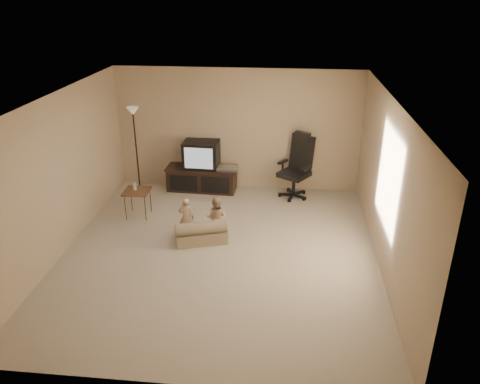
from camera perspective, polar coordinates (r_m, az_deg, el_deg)
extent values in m
plane|color=#B2A88E|center=(7.64, -2.51, -7.40)|extent=(5.50, 5.50, 0.00)
plane|color=silver|center=(6.69, -2.90, 11.21)|extent=(5.50, 5.50, 0.00)
plane|color=tan|center=(9.64, -0.28, 7.57)|extent=(5.00, 0.00, 5.00)
plane|color=tan|center=(4.70, -7.69, -11.72)|extent=(5.00, 0.00, 5.00)
plane|color=tan|center=(7.83, -21.12, 1.93)|extent=(0.00, 5.50, 5.50)
plane|color=tan|center=(7.16, 17.53, 0.42)|extent=(0.00, 5.50, 5.50)
cube|color=black|center=(9.84, -4.65, 1.52)|extent=(1.43, 0.57, 0.45)
cube|color=black|center=(9.75, -4.70, 2.92)|extent=(1.48, 0.61, 0.04)
cube|color=black|center=(9.69, -6.91, 1.08)|extent=(0.59, 0.05, 0.34)
cube|color=black|center=(9.54, -3.04, 0.86)|extent=(0.59, 0.05, 0.34)
cube|color=black|center=(9.66, -4.73, 4.61)|extent=(0.73, 0.54, 0.56)
cube|color=white|center=(9.43, -5.08, 4.10)|extent=(0.58, 0.04, 0.43)
cube|color=#BCBBBE|center=(9.58, -1.54, 2.93)|extent=(0.42, 0.30, 0.06)
cylinder|color=black|center=(9.51, 6.54, 0.83)|extent=(0.07, 0.07, 0.42)
cube|color=black|center=(9.42, 6.61, 2.18)|extent=(0.72, 0.72, 0.09)
cube|color=black|center=(9.48, 7.55, 4.77)|extent=(0.52, 0.43, 0.74)
cube|color=black|center=(9.38, 7.66, 6.76)|extent=(0.32, 0.26, 0.17)
cube|color=black|center=(9.49, 5.24, 3.70)|extent=(0.22, 0.28, 0.04)
cube|color=black|center=(9.21, 8.13, 2.90)|extent=(0.22, 0.28, 0.04)
cube|color=brown|center=(8.79, -12.45, 0.10)|extent=(0.47, 0.47, 0.03)
cylinder|color=black|center=(8.79, -13.81, -1.84)|extent=(0.01, 0.01, 0.51)
cylinder|color=black|center=(8.68, -11.48, -1.95)|extent=(0.01, 0.01, 0.51)
cylinder|color=black|center=(9.10, -13.11, -0.83)|extent=(0.01, 0.01, 0.51)
cylinder|color=black|center=(9.00, -10.85, -0.92)|extent=(0.01, 0.01, 0.51)
cylinder|color=beige|center=(8.80, -12.72, 0.68)|extent=(0.06, 0.06, 0.13)
cone|color=beige|center=(8.77, -12.77, 1.21)|extent=(0.05, 0.05, 0.05)
cylinder|color=black|center=(10.12, -12.09, 0.39)|extent=(0.27, 0.27, 0.03)
cylinder|color=black|center=(9.83, -12.50, 4.82)|extent=(0.03, 0.03, 1.67)
cone|color=beige|center=(9.59, -12.95, 9.58)|extent=(0.24, 0.24, 0.16)
cube|color=tan|center=(7.95, -4.79, -5.18)|extent=(0.96, 0.70, 0.22)
cylinder|color=tan|center=(7.72, -4.71, -4.39)|extent=(0.86, 0.45, 0.20)
imported|color=tan|center=(7.98, -6.57, -3.09)|extent=(0.28, 0.21, 0.73)
imported|color=tan|center=(7.90, -2.94, -3.08)|extent=(0.40, 0.25, 0.77)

